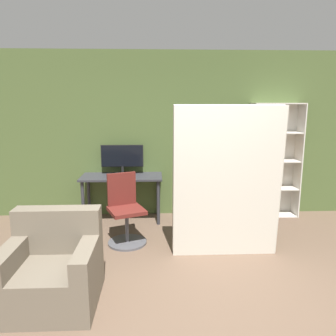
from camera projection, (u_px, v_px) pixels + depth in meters
ground_plane at (201, 316)px, 2.93m from camera, size 16.00×16.00×0.00m
wall_back at (178, 135)px, 5.43m from camera, size 8.00×0.06×2.70m
desk at (122, 182)px, 5.22m from camera, size 1.28×0.58×0.73m
monitor at (122, 158)px, 5.29m from camera, size 0.68×0.25×0.48m
office_chair at (125, 215)px, 4.42m from camera, size 0.57×0.57×0.94m
bookshelf at (267, 161)px, 5.42m from camera, size 0.81×0.33×1.87m
mattress_near at (227, 182)px, 3.97m from camera, size 1.30×0.28×1.86m
armchair at (53, 269)px, 3.12m from camera, size 0.85×0.80×0.85m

